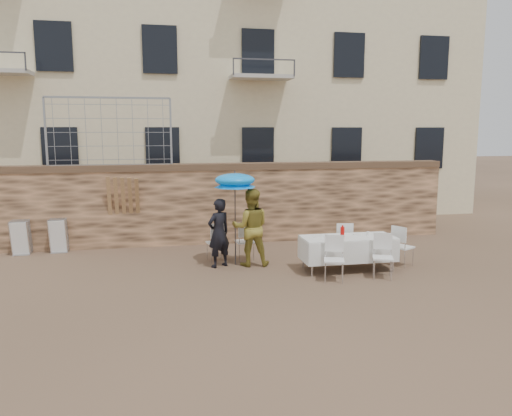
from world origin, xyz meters
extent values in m
plane|color=brown|center=(0.00, 0.00, 0.00)|extent=(80.00, 80.00, 0.00)
cube|color=#8F6647|center=(0.00, 5.00, 1.10)|extent=(13.00, 0.50, 2.20)
cube|color=beige|center=(0.00, 12.00, 7.50)|extent=(20.00, 8.00, 15.00)
imported|color=black|center=(-0.43, 2.42, 0.81)|extent=(0.70, 0.62, 1.61)
imported|color=gold|center=(0.32, 2.42, 0.91)|extent=(0.96, 0.78, 1.82)
cylinder|color=#3F3F44|center=(-0.03, 2.52, 0.93)|extent=(0.03, 0.03, 1.85)
cone|color=#0A8BF4|center=(-0.03, 2.52, 1.96)|extent=(0.97, 0.97, 0.22)
cube|color=silver|center=(2.41, 1.59, 0.75)|extent=(2.10, 0.85, 0.05)
cylinder|color=silver|center=(1.46, 1.24, 0.37)|extent=(0.04, 0.04, 0.74)
cylinder|color=silver|center=(3.36, 1.24, 0.37)|extent=(0.04, 0.04, 0.74)
cylinder|color=silver|center=(1.46, 1.93, 0.37)|extent=(0.04, 0.04, 0.74)
cylinder|color=silver|center=(3.36, 1.93, 0.37)|extent=(0.04, 0.04, 0.74)
cylinder|color=red|center=(2.21, 1.44, 0.91)|extent=(0.09, 0.09, 0.26)
camera|label=1|loc=(-1.78, -8.84, 3.17)|focal=35.00mm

